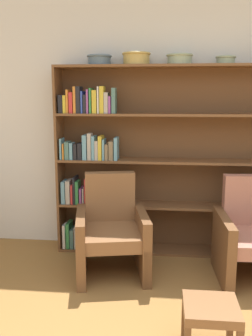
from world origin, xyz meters
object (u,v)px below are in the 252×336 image
Objects in this scene: footstool at (211,314)px; bowl_stoneware at (180,59)px; bookshelf at (160,160)px; armchair_leather at (112,232)px; bowl_slate at (226,60)px; bowl_terracotta at (136,58)px; bowl_cream at (99,60)px.

bowl_stoneware is at bearing 96.38° from footstool.
bookshelf reaches higher than armchair_leather.
bowl_stoneware reaches higher than bowl_slate.
footstool is (0.35, -1.64, -0.70)m from bookshelf.
bowl_cream is at bearing 180.00° from bowl_terracotta.
bowl_slate is (0.61, -0.03, 1.00)m from bookshelf.
bookshelf is at bearing 171.62° from bowl_stoneware.
footstool is at bearing -83.62° from bowl_stoneware.
bowl_stoneware is (0.79, 0.00, 0.00)m from bowl_cream.
armchair_leather is at bearing -109.86° from bowl_terracotta.
bowl_slate is at bearing 80.89° from footstool.
armchair_leather is at bearing 125.66° from footstool.
bowl_slate is at bearing 0.00° from bowl_terracotta.
bowl_terracotta reaches higher than bowl_stoneware.
bookshelf is at bearing 102.18° from footstool.
bookshelf is 1.05m from bowl_terracotta.
armchair_leather reaches higher than footstool.
bowl_cream reaches higher than footstool.
bowl_terracotta is at bearing -174.14° from bookshelf.
bookshelf is 1.17m from bowl_slate.
bowl_slate is at bearing 0.00° from bowl_stoneware.
armchair_leather is at bearing -70.52° from bowl_cream.
bowl_slate reaches higher than bookshelf.
bowl_terracotta is 1.45× the size of bowl_slate.
bowl_terracotta is 2.43m from footstool.
footstool is at bearing -69.51° from bowl_terracotta.
bowl_terracotta is at bearing 180.00° from bowl_slate.
bowl_terracotta is 1.08× the size of bowl_stoneware.
bowl_stoneware is 0.76× the size of footstool.
bowl_stoneware reaches higher than bookshelf.
bookshelf is 9.09× the size of bowl_terracotta.
bowl_stoneware reaches higher than armchair_leather.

